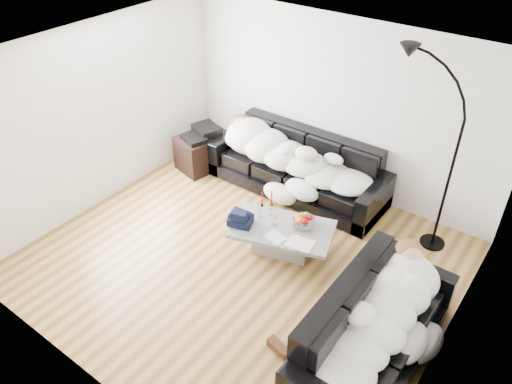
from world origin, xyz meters
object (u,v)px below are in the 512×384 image
Objects in this scene: candle_left at (262,199)px; shoes at (289,347)px; coffee_table at (282,239)px; sofa_back at (297,166)px; wine_glass_c at (275,220)px; sofa_right at (375,328)px; sleeper_right at (378,314)px; stereo at (202,132)px; sleeper_back at (296,155)px; wine_glass_b at (260,213)px; fruit_bowl at (304,220)px; floor_lamp at (451,173)px; av_cabinet at (204,151)px; wine_glass_a at (271,211)px; candle_right at (272,199)px.

candle_left reaches higher than shoes.
coffee_table is at bearing -24.41° from candle_left.
wine_glass_c is (0.49, -1.29, 0.01)m from sofa_back.
sofa_right is 9.81× the size of candle_left.
stereo is (-3.88, 1.81, -0.02)m from sleeper_right.
sleeper_back is 1.34m from wine_glass_c.
shoes is (1.55, -2.55, -0.39)m from sofa_back.
sleeper_back is 5.26× the size of stereo.
sleeper_right is 11.69× the size of wine_glass_b.
fruit_bowl is 0.13× the size of floor_lamp.
fruit_bowl is 2.53m from av_cabinet.
sofa_right is at bearing -42.90° from sofa_back.
shoes is at bearing -15.71° from stereo.
coffee_table is 1.60m from shoes.
wine_glass_a is 0.35× the size of stereo.
wine_glass_b is at bearing 67.64° from sofa_right.
fruit_bowl is (0.19, 0.20, 0.27)m from coffee_table.
sleeper_right is 2.27× the size of av_cabinet.
wine_glass_a is 0.95× the size of wine_glass_b.
shoes is at bearing -58.74° from sofa_back.
coffee_table is at bearing 63.39° from sleeper_right.
fruit_bowl is at bearing 20.32° from wine_glass_b.
av_cabinet is (-1.85, 0.98, -0.17)m from wine_glass_b.
stereo is at bearing 159.48° from candle_right.
candle_left is at bearing 120.01° from wine_glass_b.
sleeper_right is at bearing -35.00° from fruit_bowl.
candle_left is (-0.38, 0.24, 0.02)m from wine_glass_c.
sleeper_right is at bearing -26.12° from candle_left.
av_cabinet is at bearing 152.14° from wine_glass_b.
sleeper_right is at bearing 0.00° from sofa_right.
candle_right is at bearing 32.52° from candle_left.
wine_glass_c is 0.40× the size of stereo.
sofa_right reaches higher than shoes.
stereo is at bearing 152.14° from wine_glass_b.
sofa_right is 7.64× the size of fruit_bowl.
sleeper_right is 4.24× the size of stereo.
fruit_bowl is at bearing -1.79° from candle_left.
candle_right is 0.58× the size of stereo.
wine_glass_c is 0.45m from candle_left.
sofa_right is (2.27, -2.11, -0.01)m from sofa_back.
sofa_back is 1.18× the size of sleeper_back.
av_cabinet is 3.86m from floor_lamp.
candle_right reaches higher than fruit_bowl.
candle_left is at bearing 147.63° from wine_glass_c.
shoes is (-0.73, -0.44, -0.59)m from sleeper_right.
wine_glass_c is 0.21× the size of av_cabinet.
candle_right is at bearing -156.93° from floor_lamp.
fruit_bowl is at bearing 9.69° from wine_glass_a.
sofa_back is at bearing 30.18° from stereo.
sleeper_back reaches higher than sleeper_right.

